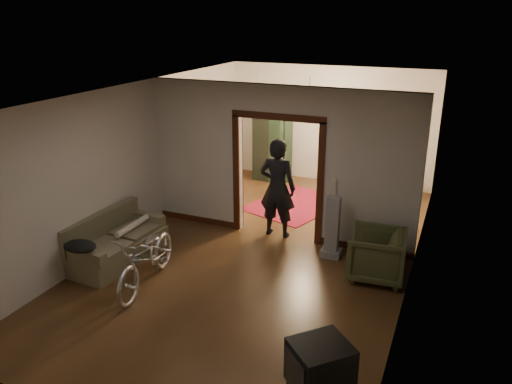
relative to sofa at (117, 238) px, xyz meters
The scene contains 23 objects.
floor 2.50m from the sofa, 31.17° to the left, with size 5.00×8.50×0.01m, color #382212.
ceiling 3.43m from the sofa, 31.17° to the left, with size 5.00×8.50×0.01m, color white.
wall_back 6.00m from the sofa, 69.12° to the left, with size 5.00×0.02×2.80m, color beige.
wall_left 1.66m from the sofa, 107.14° to the left, with size 0.02×8.50×2.80m, color beige.
wall_right 4.88m from the sofa, 15.46° to the left, with size 0.02×8.50×2.80m, color beige.
partition_wall 3.09m from the sofa, 43.86° to the left, with size 5.00×0.14×2.80m, color beige.
door_casing 3.00m from the sofa, 43.86° to the left, with size 1.74×0.20×2.32m, color #38180C.
far_window 6.27m from the sofa, 62.90° to the left, with size 0.98×0.06×1.28m, color black.
chandelier 4.74m from the sofa, 60.83° to the left, with size 0.24×0.24×0.24m, color #FFE0A5.
light_switch 3.81m from the sofa, 31.70° to the left, with size 0.08×0.01×0.12m, color silver.
sofa is the anchor object (origin of this frame).
rolled_paper 0.34m from the sofa, 71.57° to the left, with size 0.11×0.11×0.86m, color beige.
jacket 0.95m from the sofa, 86.86° to the right, with size 0.52×0.39×0.15m, color black.
bicycle 1.05m from the sofa, 27.82° to the right, with size 0.62×1.77×0.93m, color silver.
armchair 4.25m from the sofa, 15.03° to the left, with size 0.84×0.86×0.79m, color #404627.
crt_tv 4.63m from the sofa, 27.45° to the right, with size 0.55×0.50×0.48m, color black.
vacuum 3.61m from the sofa, 25.03° to the left, with size 0.34×0.27×1.10m, color gray.
person 2.95m from the sofa, 43.63° to the left, with size 0.68×0.45×1.87m, color black.
oriental_rug 4.11m from the sofa, 61.88° to the left, with size 1.56×2.04×0.02m, color maroon.
locker 5.14m from the sofa, 80.80° to the left, with size 0.88×0.49×1.76m, color #1C2F1E.
globe 5.34m from the sofa, 80.80° to the left, with size 0.27×0.27×0.27m, color #1E5972.
desk 5.85m from the sofa, 56.31° to the left, with size 1.06×0.59×0.78m, color black.
desk_chair 5.45m from the sofa, 59.86° to the left, with size 0.39×0.39×0.87m, color black.
Camera 1 is at (2.97, -7.34, 3.97)m, focal length 35.00 mm.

